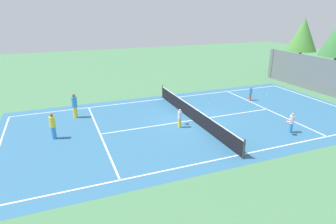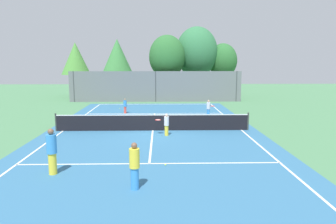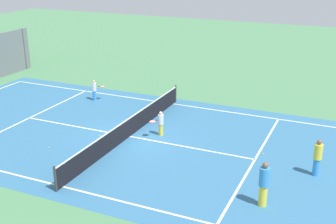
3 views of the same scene
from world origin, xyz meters
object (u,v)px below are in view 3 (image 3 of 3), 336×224
at_px(tennis_ball_1, 99,136).
at_px(tennis_ball_6, 49,148).
at_px(tennis_ball_4, 148,110).
at_px(player_2, 264,184).
at_px(tennis_ball_3, 88,97).
at_px(player_4, 160,123).
at_px(player_1, 317,157).
at_px(tennis_ball_5, 263,154).
at_px(player_0, 95,90).

xyz_separation_m(tennis_ball_1, tennis_ball_6, (-2.17, 1.45, 0.00)).
bearing_deg(tennis_ball_4, tennis_ball_1, 172.72).
bearing_deg(player_2, tennis_ball_3, 58.39).
bearing_deg(tennis_ball_3, tennis_ball_6, -160.02).
distance_m(player_4, tennis_ball_4, 3.74).
xyz_separation_m(player_4, tennis_ball_3, (3.58, 6.79, -0.63)).
bearing_deg(player_1, tennis_ball_1, 91.30).
bearing_deg(player_4, player_2, -125.48).
height_order(tennis_ball_4, tennis_ball_5, same).
distance_m(player_2, tennis_ball_3, 15.26).
relative_size(player_4, tennis_ball_5, 19.28).
relative_size(tennis_ball_1, tennis_ball_5, 1.00).
xyz_separation_m(player_4, tennis_ball_4, (2.98, 2.17, -0.63)).
xyz_separation_m(tennis_ball_1, tennis_ball_5, (1.30, -8.01, 0.00)).
bearing_deg(tennis_ball_6, player_4, -49.31).
bearing_deg(tennis_ball_6, tennis_ball_4, -16.98).
height_order(player_0, tennis_ball_3, player_0).
relative_size(player_0, player_1, 0.81).
bearing_deg(tennis_ball_5, tennis_ball_6, 110.12).
relative_size(player_0, tennis_ball_5, 19.72).
xyz_separation_m(tennis_ball_3, tennis_ball_6, (-7.17, -2.61, 0.00)).
bearing_deg(player_1, player_0, 71.69).
xyz_separation_m(player_1, tennis_ball_1, (-0.24, 10.43, -0.79)).
bearing_deg(player_4, tennis_ball_4, 36.09).
distance_m(player_0, player_1, 14.54).
relative_size(player_1, tennis_ball_6, 24.33).
relative_size(player_1, player_2, 0.91).
relative_size(player_2, tennis_ball_6, 26.70).
height_order(player_0, tennis_ball_6, player_0).
bearing_deg(tennis_ball_5, tennis_ball_4, 67.34).
relative_size(player_2, tennis_ball_5, 26.70).
bearing_deg(tennis_ball_4, player_1, -112.93).
distance_m(player_1, player_2, 3.55).
relative_size(player_1, tennis_ball_5, 24.33).
distance_m(tennis_ball_1, tennis_ball_3, 6.44).
xyz_separation_m(player_0, tennis_ball_4, (-0.39, -3.93, -0.64)).
bearing_deg(tennis_ball_4, tennis_ball_5, -112.66).
relative_size(tennis_ball_4, tennis_ball_6, 1.00).
distance_m(tennis_ball_3, tennis_ball_4, 4.65).
bearing_deg(tennis_ball_3, tennis_ball_5, -107.08).
relative_size(tennis_ball_3, tennis_ball_4, 1.00).
xyz_separation_m(player_1, tennis_ball_3, (4.77, 14.48, -0.79)).
bearing_deg(tennis_ball_6, player_0, 15.43).
bearing_deg(player_0, tennis_ball_4, -95.72).
bearing_deg(player_2, player_0, 57.66).
xyz_separation_m(player_2, tennis_ball_4, (7.39, 8.35, -0.87)).
bearing_deg(player_2, tennis_ball_4, 48.52).
bearing_deg(tennis_ball_3, player_1, -108.23).
bearing_deg(tennis_ball_4, tennis_ball_3, 82.62).
height_order(tennis_ball_3, tennis_ball_4, same).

